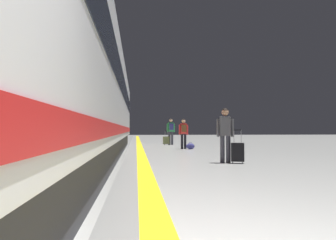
{
  "coord_description": "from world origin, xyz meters",
  "views": [
    {
      "loc": [
        -1.01,
        -1.09,
        0.99
      ],
      "look_at": [
        -0.22,
        6.8,
        1.24
      ],
      "focal_mm": 33.92,
      "sensor_mm": 36.0,
      "label": 1
    }
  ],
  "objects": [
    {
      "name": "passenger_far",
      "position": [
        1.29,
        19.74,
        1.03
      ],
      "size": [
        0.54,
        0.36,
        1.74
      ],
      "color": "#383842",
      "rests_on": "ground"
    },
    {
      "name": "passenger_near",
      "position": [
        1.44,
        15.14,
        0.92
      ],
      "size": [
        0.49,
        0.3,
        1.56
      ],
      "color": "black",
      "rests_on": "ground"
    },
    {
      "name": "safety_line_strip",
      "position": [
        -0.8,
        10.0,
        0.0
      ],
      "size": [
        0.36,
        80.0,
        0.01
      ],
      "primitive_type": "cube",
      "color": "yellow",
      "rests_on": "ground"
    },
    {
      "name": "suitcase_mid",
      "position": [
        1.98,
        8.04,
        0.33
      ],
      "size": [
        0.43,
        0.34,
        1.0
      ],
      "color": "black",
      "rests_on": "ground"
    },
    {
      "name": "high_speed_train",
      "position": [
        -2.91,
        7.52,
        2.5
      ],
      "size": [
        2.94,
        29.15,
        4.97
      ],
      "color": "#38383D",
      "rests_on": "ground"
    },
    {
      "name": "suitcase_far",
      "position": [
        0.97,
        19.66,
        0.31
      ],
      "size": [
        0.43,
        0.33,
        0.94
      ],
      "color": "#596038",
      "rests_on": "ground"
    },
    {
      "name": "passenger_mid",
      "position": [
        1.66,
        8.23,
        0.95
      ],
      "size": [
        0.49,
        0.29,
        1.64
      ],
      "color": "#383842",
      "rests_on": "ground"
    },
    {
      "name": "tactile_edge_band",
      "position": [
        -1.13,
        10.0,
        0.0
      ],
      "size": [
        0.62,
        80.0,
        0.01
      ],
      "primitive_type": "cube",
      "color": "slate",
      "rests_on": "ground"
    },
    {
      "name": "duffel_bag_near",
      "position": [
        1.76,
        14.94,
        0.15
      ],
      "size": [
        0.44,
        0.26,
        0.36
      ],
      "color": "navy",
      "rests_on": "ground"
    }
  ]
}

